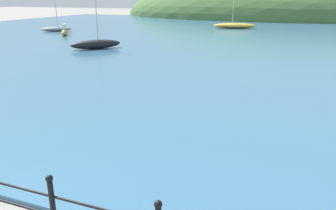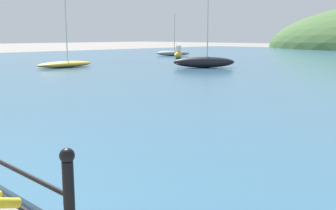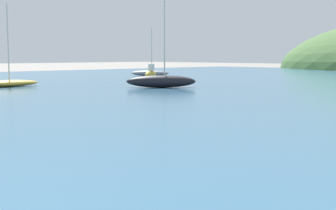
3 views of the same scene
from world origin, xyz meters
name	(u,v)px [view 1 (image 1 of 3)]	position (x,y,z in m)	size (l,w,h in m)	color
water	(244,36)	(0.00, 32.00, 0.05)	(80.00, 60.00, 0.10)	#386684
far_hillside	(272,17)	(0.00, 67.86, 0.00)	(60.95, 33.52, 16.30)	#476B38
iron_railing	(9,194)	(0.55, 1.50, 0.64)	(5.76, 0.12, 1.21)	black
boat_blue_hull	(56,29)	(-20.76, 28.91, 0.37)	(3.11, 2.76, 4.11)	gray
boat_green_fishing	(64,32)	(-17.25, 25.82, 0.46)	(1.52, 2.16, 1.12)	gold
boat_mid_harbor	(96,44)	(-9.25, 19.28, 0.46)	(3.31, 3.43, 4.85)	black
boat_nearest_quay	(234,25)	(-2.49, 39.92, 0.44)	(5.40, 2.70, 6.33)	gold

